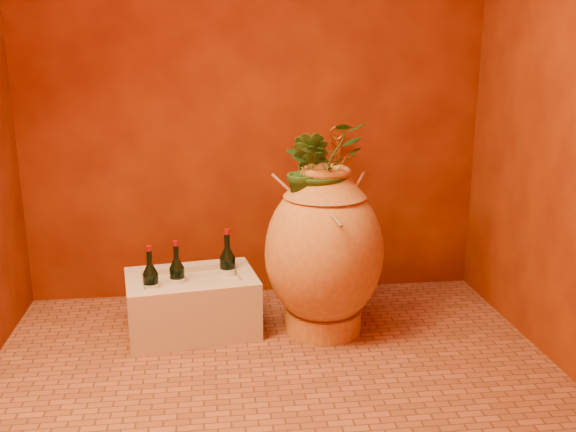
{
  "coord_description": "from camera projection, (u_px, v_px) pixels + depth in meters",
  "views": [
    {
      "loc": [
        -0.26,
        -2.47,
        1.38
      ],
      "look_at": [
        0.1,
        0.35,
        0.62
      ],
      "focal_mm": 40.0,
      "sensor_mm": 36.0,
      "label": 1
    }
  ],
  "objects": [
    {
      "name": "wine_bottle_c",
      "position": [
        151.0,
        286.0,
        3.04
      ],
      "size": [
        0.08,
        0.08,
        0.31
      ],
      "color": "black",
      "rests_on": "stone_basin"
    },
    {
      "name": "wall_tap",
      "position": [
        337.0,
        142.0,
        3.46
      ],
      "size": [
        0.08,
        0.17,
        0.18
      ],
      "color": "olive",
      "rests_on": "wall_back"
    },
    {
      "name": "plant_main",
      "position": [
        323.0,
        167.0,
        3.01
      ],
      "size": [
        0.51,
        0.49,
        0.43
      ],
      "primitive_type": "imported",
      "rotation": [
        0.0,
        0.0,
        0.54
      ],
      "color": "#214A1A",
      "rests_on": "amphora"
    },
    {
      "name": "amphora",
      "position": [
        324.0,
        251.0,
        3.1
      ],
      "size": [
        0.67,
        0.67,
        0.82
      ],
      "rotation": [
        0.0,
        0.0,
        0.18
      ],
      "color": "gold",
      "rests_on": "floor"
    },
    {
      "name": "plant_side",
      "position": [
        307.0,
        170.0,
        2.95
      ],
      "size": [
        0.25,
        0.25,
        0.36
      ],
      "primitive_type": "imported",
      "rotation": [
        0.0,
        0.0,
        -0.66
      ],
      "color": "#214A1A",
      "rests_on": "amphora"
    },
    {
      "name": "wall_back",
      "position": [
        254.0,
        70.0,
        3.39
      ],
      "size": [
        2.5,
        0.02,
        2.5
      ],
      "primitive_type": "cube",
      "color": "#521504",
      "rests_on": "ground"
    },
    {
      "name": "stone_basin",
      "position": [
        192.0,
        305.0,
        3.16
      ],
      "size": [
        0.67,
        0.51,
        0.29
      ],
      "rotation": [
        0.0,
        0.0,
        0.14
      ],
      "color": "beige",
      "rests_on": "floor"
    },
    {
      "name": "wine_bottle_b",
      "position": [
        228.0,
        271.0,
        3.21
      ],
      "size": [
        0.08,
        0.08,
        0.34
      ],
      "color": "black",
      "rests_on": "stone_basin"
    },
    {
      "name": "floor",
      "position": [
        276.0,
        376.0,
        2.76
      ],
      "size": [
        2.5,
        2.5,
        0.0
      ],
      "primitive_type": "plane",
      "color": "brown",
      "rests_on": "ground"
    },
    {
      "name": "wine_bottle_a",
      "position": [
        177.0,
        280.0,
        3.11
      ],
      "size": [
        0.08,
        0.08,
        0.31
      ],
      "color": "black",
      "rests_on": "stone_basin"
    }
  ]
}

